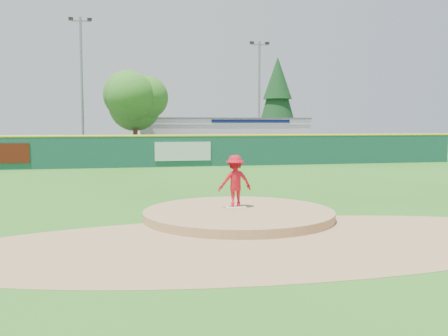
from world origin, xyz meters
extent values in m
plane|color=#286B19|center=(0.00, 0.00, 0.00)|extent=(120.00, 120.00, 0.00)
cylinder|color=#9E774C|center=(0.00, 0.00, 0.00)|extent=(5.50, 5.50, 0.50)
cube|color=white|center=(0.00, 0.30, 0.27)|extent=(0.60, 0.15, 0.04)
cylinder|color=#9E774C|center=(0.00, -3.00, 0.01)|extent=(15.40, 15.40, 0.01)
cube|color=#38383A|center=(0.00, 27.00, 0.01)|extent=(44.00, 16.00, 0.02)
imported|color=#B70F1D|center=(0.00, 0.44, 1.03)|extent=(1.06, 0.68, 1.57)
imported|color=silver|center=(-4.93, 21.04, 0.65)|extent=(4.99, 3.73, 1.26)
cube|color=silver|center=(6.00, 32.00, 1.60)|extent=(15.00, 8.00, 3.20)
cube|color=white|center=(6.00, 27.98, 3.00)|extent=(15.00, 0.06, 0.55)
cube|color=#0F194C|center=(8.00, 27.94, 3.00)|extent=(7.00, 0.03, 0.28)
cube|color=#59595B|center=(6.00, 32.00, 3.25)|extent=(15.20, 8.20, 0.12)
cube|color=silver|center=(0.74, 17.92, 1.00)|extent=(3.60, 0.04, 1.20)
cube|color=#15463A|center=(0.00, 18.00, 1.00)|extent=(40.00, 0.10, 2.00)
cylinder|color=yellow|center=(0.00, 18.00, 2.00)|extent=(40.00, 0.14, 0.14)
cylinder|color=#382314|center=(-2.00, 25.00, 1.30)|extent=(0.36, 0.36, 2.60)
sphere|color=#387F23|center=(-2.00, 25.00, 4.56)|extent=(5.60, 5.60, 5.60)
cylinder|color=#382314|center=(13.00, 36.00, 0.80)|extent=(0.40, 0.40, 1.60)
cone|color=#113A16|center=(13.00, 36.00, 5.55)|extent=(4.40, 4.40, 7.90)
cylinder|color=gray|center=(-6.00, 27.00, 5.50)|extent=(0.20, 0.20, 11.00)
cube|color=gray|center=(-6.00, 27.00, 10.70)|extent=(1.60, 0.10, 0.10)
cube|color=black|center=(-6.70, 27.00, 10.85)|extent=(0.35, 0.25, 0.20)
cube|color=black|center=(-5.30, 27.00, 10.85)|extent=(0.35, 0.25, 0.20)
cylinder|color=gray|center=(9.00, 29.00, 5.00)|extent=(0.20, 0.20, 10.00)
cube|color=gray|center=(9.00, 29.00, 9.70)|extent=(1.60, 0.10, 0.10)
cube|color=black|center=(8.30, 29.00, 9.85)|extent=(0.35, 0.25, 0.20)
cube|color=black|center=(9.70, 29.00, 9.85)|extent=(0.35, 0.25, 0.20)
camera|label=1|loc=(-3.41, -13.84, 2.72)|focal=40.00mm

